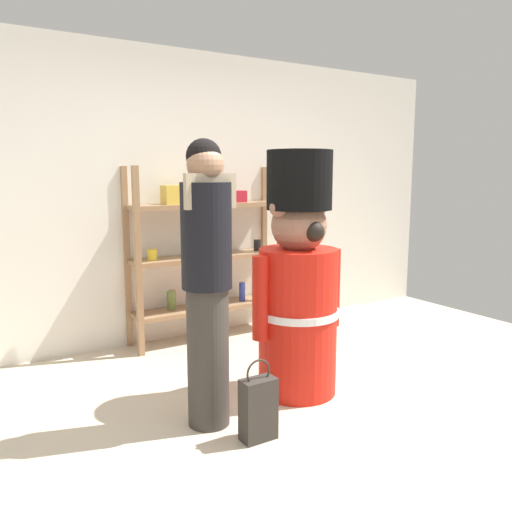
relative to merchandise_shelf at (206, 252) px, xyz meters
The scene contains 6 objects.
ground_plane 2.17m from the merchandise_shelf, 100.13° to the right, with size 6.40×6.40×0.00m, color beige.
back_wall 0.65m from the merchandise_shelf, 148.13° to the left, with size 6.40×0.12×2.60m, color silver.
merchandise_shelf is the anchor object (origin of this frame).
teddy_bear_guard 1.42m from the merchandise_shelf, 90.07° to the right, with size 0.72×0.56×1.67m.
person_shopper 1.70m from the merchandise_shelf, 115.95° to the right, with size 0.31×0.30×1.71m.
shopping_bag 2.04m from the merchandise_shelf, 107.66° to the right, with size 0.20×0.11×0.48m.
Camera 1 is at (-1.70, -2.22, 1.51)m, focal length 36.22 mm.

